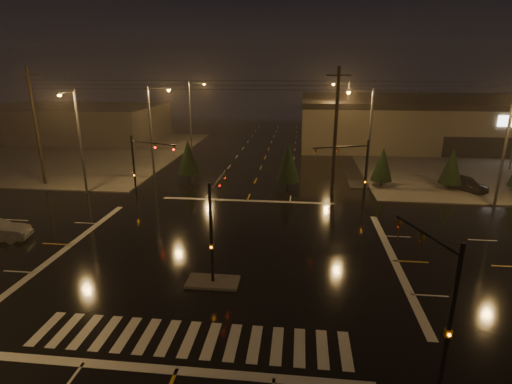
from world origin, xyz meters
TOP-DOWN VIEW (x-y plane):
  - ground at (0.00, 0.00)m, footprint 140.00×140.00m
  - sidewalk_ne at (30.00, 30.00)m, footprint 36.00×36.00m
  - sidewalk_nw at (-30.00, 30.00)m, footprint 36.00×36.00m
  - median_island at (0.00, -4.00)m, footprint 3.00×1.60m
  - crosswalk at (0.00, -9.00)m, footprint 15.00×2.60m
  - stop_bar_near at (0.00, -11.00)m, footprint 16.00×0.50m
  - stop_bar_far at (0.00, 11.00)m, footprint 16.00×0.50m
  - retail_building at (35.00, 45.99)m, footprint 60.20×28.30m
  - commercial_block at (-35.00, 42.00)m, footprint 30.00×18.00m
  - signal_mast_median at (0.00, -3.07)m, footprint 0.25×4.59m
  - signal_mast_ne at (9.50, 10.14)m, footprint 4.84×1.86m
  - signal_mast_nw at (-9.50, 10.14)m, footprint 4.84×1.86m
  - signal_mast_se at (10.23, -9.75)m, footprint 1.55×3.87m
  - streetlight_1 at (-11.18, 18.00)m, footprint 2.77×0.32m
  - streetlight_2 at (-11.18, 34.00)m, footprint 2.77×0.32m
  - streetlight_3 at (11.18, 16.00)m, footprint 2.77×0.32m
  - streetlight_4 at (11.18, 36.00)m, footprint 2.77×0.32m
  - streetlight_5 at (-16.00, 11.18)m, footprint 0.32×2.77m
  - streetlight_6 at (22.00, 11.18)m, footprint 0.32×2.77m
  - utility_pole_0 at (-22.00, 14.00)m, footprint 2.20×0.32m
  - utility_pole_1 at (8.00, 14.00)m, footprint 2.20×0.32m
  - conifer_0 at (13.22, 17.16)m, footprint 2.19×2.19m
  - conifer_1 at (19.89, 16.76)m, footprint 2.28×2.28m
  - conifer_3 at (-7.32, 17.48)m, footprint 2.42×2.42m
  - conifer_4 at (3.59, 15.80)m, footprint 2.48×2.48m
  - car_parked at (21.42, 16.70)m, footprint 4.12×4.60m

SIDE VIEW (x-z plane):
  - ground at x=0.00m, z-range 0.00..0.00m
  - crosswalk at x=0.00m, z-range 0.00..0.01m
  - stop_bar_near at x=0.00m, z-range 0.00..0.01m
  - stop_bar_far at x=0.00m, z-range 0.00..0.01m
  - sidewalk_ne at x=30.00m, z-range 0.00..0.12m
  - sidewalk_nw at x=-30.00m, z-range 0.00..0.12m
  - median_island at x=0.00m, z-range 0.00..0.15m
  - car_parked at x=21.42m, z-range 0.00..1.51m
  - conifer_0 at x=13.22m, z-range 0.35..4.46m
  - conifer_1 at x=19.89m, z-range 0.35..4.61m
  - conifer_3 at x=-7.32m, z-range 0.35..4.83m
  - conifer_4 at x=3.59m, z-range 0.35..4.93m
  - commercial_block at x=-35.00m, z-range 0.00..5.60m
  - signal_mast_se at x=10.23m, z-range 0.71..6.71m
  - signal_mast_median at x=0.00m, z-range 0.75..6.75m
  - signal_mast_ne at x=9.50m, z-range 0.79..6.79m
  - signal_mast_nw at x=-9.50m, z-range 0.79..6.79m
  - retail_building at x=35.00m, z-range 0.24..7.44m
  - streetlight_1 at x=-11.18m, z-range 0.80..10.80m
  - streetlight_2 at x=-11.18m, z-range 0.80..10.80m
  - streetlight_3 at x=11.18m, z-range 0.80..10.80m
  - streetlight_4 at x=11.18m, z-range 0.80..10.80m
  - streetlight_5 at x=-16.00m, z-range 0.80..10.80m
  - streetlight_6 at x=22.00m, z-range 0.80..10.80m
  - utility_pole_0 at x=-22.00m, z-range 0.13..12.13m
  - utility_pole_1 at x=8.00m, z-range 0.13..12.13m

